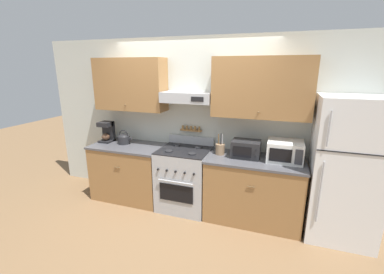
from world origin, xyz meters
TOP-DOWN VIEW (x-y plane):
  - ground_plane at (0.00, 0.00)m, footprint 16.00×16.00m
  - wall_back at (0.03, 0.64)m, footprint 5.20×0.46m
  - counter_left at (-0.96, 0.35)m, footprint 1.17×0.69m
  - counter_right at (1.03, 0.35)m, footprint 1.31×0.69m
  - stove_range at (0.00, 0.34)m, footprint 0.74×0.70m
  - refrigerator at (2.10, 0.33)m, footprint 0.78×0.70m
  - tea_kettle at (-1.07, 0.40)m, footprint 0.25×0.19m
  - coffee_maker at (-1.41, 0.43)m, footprint 0.20×0.22m
  - microwave at (1.40, 0.42)m, footprint 0.45×0.40m
  - utensil_crock at (0.53, 0.40)m, footprint 0.13×0.13m
  - toaster_oven at (0.89, 0.40)m, footprint 0.38×0.30m

SIDE VIEW (x-z plane):
  - ground_plane at x=0.00m, z-range 0.00..0.00m
  - counter_right at x=1.03m, z-range 0.00..0.90m
  - counter_left at x=-0.96m, z-range 0.00..0.90m
  - stove_range at x=0.00m, z-range -0.06..1.00m
  - refrigerator at x=2.10m, z-range 0.00..1.80m
  - utensil_crock at x=0.53m, z-range 0.83..1.14m
  - tea_kettle at x=-1.07m, z-range 0.87..1.10m
  - toaster_oven at x=0.89m, z-range 0.90..1.14m
  - microwave at x=1.40m, z-range 0.90..1.17m
  - coffee_maker at x=-1.41m, z-range 0.90..1.24m
  - wall_back at x=0.03m, z-range 0.22..2.77m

